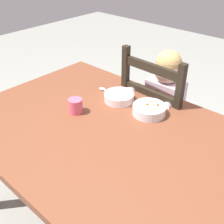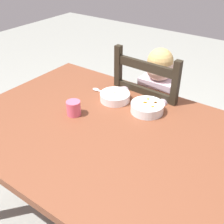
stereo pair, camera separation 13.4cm
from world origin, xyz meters
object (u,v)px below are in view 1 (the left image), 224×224
object	(u,v)px
bowl_of_carrots	(149,109)
drinking_cup	(76,106)
bowl_of_peas	(119,97)
dining_table	(102,141)
dining_chair	(159,123)
spoon	(105,90)
child_figure	(162,101)

from	to	relation	value
bowl_of_carrots	drinking_cup	size ratio (longest dim) A/B	2.26
bowl_of_peas	drinking_cup	distance (m)	0.26
dining_table	bowl_of_carrots	bearing A→B (deg)	68.19
dining_chair	drinking_cup	size ratio (longest dim) A/B	12.65
dining_table	spoon	size ratio (longest dim) A/B	10.22
dining_chair	drinking_cup	distance (m)	0.65
dining_chair	child_figure	distance (m)	0.17
child_figure	spoon	distance (m)	0.37
bowl_of_peas	drinking_cup	xyz separation A→B (m)	(-0.09, -0.24, 0.01)
child_figure	drinking_cup	world-z (taller)	child_figure
bowl_of_carrots	child_figure	bearing A→B (deg)	109.47
dining_chair	child_figure	xyz separation A→B (m)	(0.00, -0.00, 0.17)
dining_table	dining_chair	bearing A→B (deg)	90.54
dining_chair	drinking_cup	world-z (taller)	dining_chair
spoon	drinking_cup	world-z (taller)	drinking_cup
bowl_of_carrots	spoon	xyz separation A→B (m)	(-0.35, 0.03, -0.02)
dining_chair	child_figure	bearing A→B (deg)	-60.48
dining_chair	child_figure	world-z (taller)	dining_chair
dining_chair	spoon	size ratio (longest dim) A/B	7.10
bowl_of_carrots	drinking_cup	bearing A→B (deg)	-140.37
dining_chair	bowl_of_carrots	bearing A→B (deg)	-70.40
bowl_of_peas	bowl_of_carrots	world-z (taller)	bowl_of_carrots
dining_table	spoon	bearing A→B (deg)	131.35
dining_chair	bowl_of_carrots	xyz separation A→B (m)	(0.11, -0.30, 0.28)
bowl_of_peas	spoon	world-z (taller)	bowl_of_peas
child_figure	drinking_cup	xyz separation A→B (m)	(-0.19, -0.54, 0.13)
drinking_cup	spoon	bearing A→B (deg)	101.11
child_figure	drinking_cup	distance (m)	0.59
dining_chair	bowl_of_carrots	distance (m)	0.42
dining_table	bowl_of_peas	bearing A→B (deg)	113.06
bowl_of_carrots	spoon	distance (m)	0.35
bowl_of_peas	child_figure	bearing A→B (deg)	70.54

